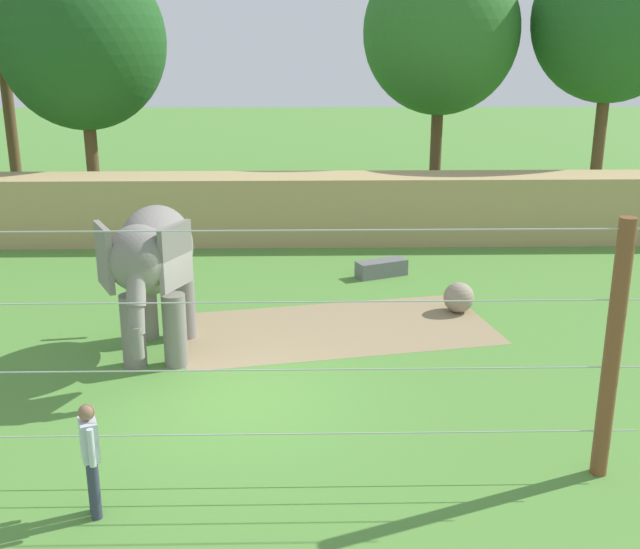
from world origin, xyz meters
TOP-DOWN VIEW (x-y plane):
  - ground_plane at (0.00, 0.00)m, footprint 120.00×120.00m
  - dirt_patch at (2.05, 3.37)m, footprint 7.39×4.59m
  - embankment_wall at (0.00, 11.15)m, footprint 36.00×1.80m
  - elephant at (-1.68, 1.86)m, footprint 1.77×4.21m
  - enrichment_ball at (4.97, 4.40)m, footprint 0.73×0.73m
  - cable_fence at (0.00, -2.70)m, footprint 12.42×0.25m
  - zookeeper at (-1.57, -3.60)m, footprint 0.36×0.56m
  - feed_trough at (3.42, 7.30)m, footprint 1.48×1.02m
  - tree_far_left at (12.33, 15.81)m, footprint 5.65×5.65m
  - tree_behind_wall at (6.38, 16.70)m, footprint 5.73×5.73m
  - tree_right_of_centre at (-6.22, 14.68)m, footprint 5.69×5.69m

SIDE VIEW (x-z plane):
  - ground_plane at x=0.00m, z-range 0.00..0.00m
  - dirt_patch at x=2.05m, z-range 0.00..0.01m
  - feed_trough at x=3.42m, z-range 0.00..0.44m
  - enrichment_ball at x=4.97m, z-range 0.00..0.73m
  - zookeeper at x=-1.57m, z-range 0.09..1.76m
  - embankment_wall at x=0.00m, z-range 0.00..2.12m
  - cable_fence at x=0.00m, z-range 0.01..3.95m
  - elephant at x=-1.68m, z-range 0.51..3.62m
  - tree_right_of_centre at x=-6.22m, z-range 1.56..10.68m
  - tree_behind_wall at x=6.38m, z-range 1.70..11.16m
  - tree_far_left at x=12.33m, z-range 1.95..11.83m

